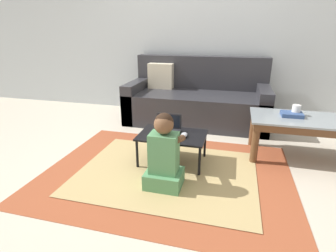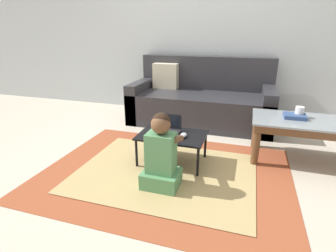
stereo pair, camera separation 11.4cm
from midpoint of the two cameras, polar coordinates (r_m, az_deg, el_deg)
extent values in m
plane|color=beige|center=(2.64, -2.78, -7.62)|extent=(16.00, 16.00, 0.00)
cube|color=silver|center=(4.08, 4.92, 20.37)|extent=(9.00, 0.06, 2.50)
cube|color=#9E4C2D|center=(2.43, -1.65, -10.10)|extent=(2.20, 1.66, 0.01)
cube|color=tan|center=(2.42, -1.65, -10.00)|extent=(1.58, 1.19, 0.00)
cube|color=#2D2D33|center=(3.68, 5.32, 3.99)|extent=(1.89, 0.88, 0.42)
cube|color=#2D2D33|center=(3.92, 6.40, 11.54)|extent=(1.89, 0.19, 0.46)
cube|color=#2D2D33|center=(3.89, -7.38, 5.77)|extent=(0.16, 0.88, 0.55)
cube|color=#2D2D33|center=(3.63, 18.98, 3.80)|extent=(0.16, 0.88, 0.55)
cube|color=beige|center=(3.89, -2.44, 10.80)|extent=(0.36, 0.14, 0.36)
cube|color=gray|center=(2.84, 27.45, 1.31)|extent=(1.09, 0.55, 0.02)
cube|color=brown|center=(2.86, 27.31, 0.47)|extent=(1.05, 0.52, 0.07)
cylinder|color=brown|center=(2.64, 17.26, -3.60)|extent=(0.07, 0.07, 0.41)
cylinder|color=brown|center=(3.05, 17.03, -0.39)|extent=(0.07, 0.07, 0.41)
cube|color=black|center=(2.49, -0.32, -1.98)|extent=(0.63, 0.43, 0.02)
cylinder|color=black|center=(2.47, -8.05, -6.12)|extent=(0.02, 0.02, 0.28)
cylinder|color=black|center=(2.33, 5.46, -7.76)|extent=(0.02, 0.02, 0.28)
cylinder|color=black|center=(2.79, -5.09, -2.81)|extent=(0.02, 0.02, 0.28)
cylinder|color=black|center=(2.67, 6.82, -4.04)|extent=(0.02, 0.02, 0.28)
cube|color=#232328|center=(2.52, -1.53, -1.29)|extent=(0.25, 0.16, 0.02)
cube|color=#28282D|center=(2.50, -1.62, -1.16)|extent=(0.21, 0.10, 0.00)
cube|color=#232328|center=(2.56, -1.06, 1.13)|extent=(0.25, 0.01, 0.15)
cube|color=black|center=(2.55, -1.09, 1.10)|extent=(0.22, 0.00, 0.13)
ellipsoid|color=#B2B7C1|center=(2.42, 2.19, -1.95)|extent=(0.06, 0.10, 0.04)
cube|color=#518E5B|center=(2.21, -2.37, -11.44)|extent=(0.30, 0.25, 0.14)
cube|color=#518E5B|center=(2.09, -2.47, -5.91)|extent=(0.22, 0.16, 0.33)
sphere|color=brown|center=(2.00, -2.57, 0.35)|extent=(0.15, 0.15, 0.15)
sphere|color=black|center=(2.00, -2.50, 0.81)|extent=(0.15, 0.15, 0.15)
cylinder|color=brown|center=(2.18, -4.29, -2.28)|extent=(0.06, 0.23, 0.12)
cylinder|color=brown|center=(2.13, 1.04, -2.83)|extent=(0.06, 0.23, 0.12)
cylinder|color=white|center=(2.86, 25.09, 3.11)|extent=(0.08, 0.08, 0.11)
cube|color=#334C7F|center=(2.83, 24.30, 2.32)|extent=(0.20, 0.17, 0.04)
camera|label=1|loc=(0.06, -91.30, -0.47)|focal=28.00mm
camera|label=2|loc=(0.06, 88.70, 0.47)|focal=28.00mm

